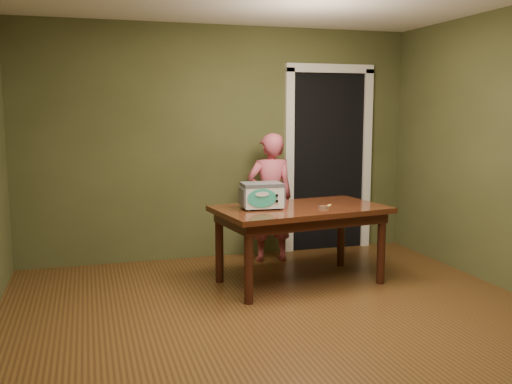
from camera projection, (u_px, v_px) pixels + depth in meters
floor at (300, 336)px, 4.23m from camera, size 5.00×5.00×0.00m
room_shell at (303, 104)px, 3.99m from camera, size 4.52×5.02×2.61m
doorway at (318, 160)px, 7.09m from camera, size 1.10×0.66×2.25m
dining_table at (300, 217)px, 5.47m from camera, size 1.71×1.12×0.75m
toy_oven at (262, 195)px, 5.34m from camera, size 0.41×0.29×0.24m
baking_pan at (324, 207)px, 5.37m from camera, size 0.10×0.10×0.02m
spatula at (328, 206)px, 5.47m from camera, size 0.13×0.16×0.01m
child at (270, 198)px, 6.28m from camera, size 0.53×0.36×1.42m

